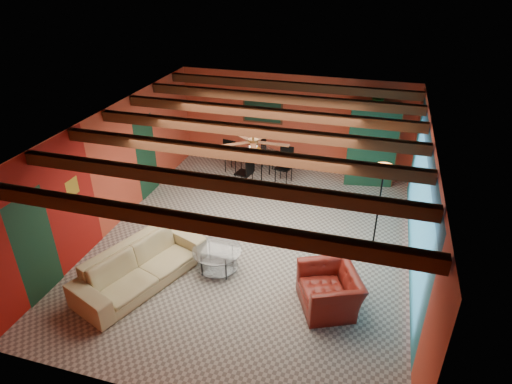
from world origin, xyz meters
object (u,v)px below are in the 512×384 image
(potted_plant, at_px, (379,97))
(armoire, at_px, (372,145))
(armchair, at_px, (330,290))
(sofa, at_px, (141,266))
(vase, at_px, (258,139))
(coffee_table, at_px, (217,260))
(dining_table, at_px, (258,160))
(floor_lamp, at_px, (378,209))

(potted_plant, bearing_deg, armoire, 0.00)
(armchair, relative_size, potted_plant, 2.21)
(sofa, bearing_deg, vase, 11.06)
(coffee_table, bearing_deg, sofa, -149.67)
(dining_table, distance_m, potted_plant, 3.58)
(armoire, bearing_deg, vase, -177.94)
(sofa, xyz_separation_m, armoire, (3.87, 5.54, 0.68))
(armchair, xyz_separation_m, vase, (-2.64, 4.60, 0.77))
(floor_lamp, relative_size, vase, 9.20)
(armchair, xyz_separation_m, potted_plant, (0.36, 5.19, 2.01))
(coffee_table, bearing_deg, dining_table, 95.23)
(dining_table, xyz_separation_m, potted_plant, (3.00, 0.59, 1.86))
(sofa, height_order, armchair, sofa)
(dining_table, relative_size, floor_lamp, 1.02)
(sofa, bearing_deg, potted_plant, -13.89)
(coffee_table, relative_size, armoire, 0.46)
(dining_table, bearing_deg, potted_plant, 11.12)
(sofa, distance_m, coffee_table, 1.46)
(potted_plant, height_order, vase, potted_plant)
(armchair, height_order, armoire, armoire)
(sofa, distance_m, armchair, 3.52)
(armchair, relative_size, vase, 5.23)
(sofa, bearing_deg, dining_table, 11.06)
(sofa, distance_m, floor_lamp, 4.84)
(sofa, relative_size, armchair, 2.35)
(vase, bearing_deg, floor_lamp, -37.84)
(sofa, height_order, armoire, armoire)
(coffee_table, xyz_separation_m, dining_table, (-0.39, 4.21, 0.26))
(armchair, bearing_deg, dining_table, -174.89)
(coffee_table, height_order, floor_lamp, floor_lamp)
(armchair, height_order, coffee_table, armchair)
(sofa, bearing_deg, armchair, -63.27)
(coffee_table, height_order, vase, vase)
(dining_table, relative_size, potted_plant, 3.95)
(armoire, distance_m, vase, 3.06)
(dining_table, height_order, floor_lamp, floor_lamp)
(armchair, height_order, potted_plant, potted_plant)
(sofa, relative_size, armoire, 1.22)
(potted_plant, relative_size, vase, 2.37)
(potted_plant, bearing_deg, dining_table, -168.88)
(armoire, height_order, vase, armoire)
(armoire, distance_m, floor_lamp, 3.17)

